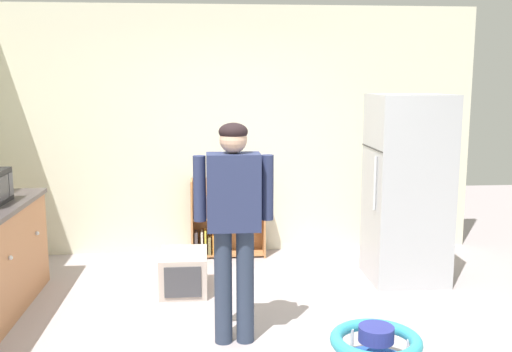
{
  "coord_description": "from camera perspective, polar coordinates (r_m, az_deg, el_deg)",
  "views": [
    {
      "loc": [
        -0.36,
        -4.07,
        1.92
      ],
      "look_at": [
        0.04,
        0.67,
        1.13
      ],
      "focal_mm": 40.88,
      "sensor_mm": 36.0,
      "label": 1
    }
  ],
  "objects": [
    {
      "name": "ground_plane",
      "position": [
        4.51,
        0.23,
        -15.7
      ],
      "size": [
        12.0,
        12.0,
        0.0
      ],
      "primitive_type": "plane",
      "color": "#A69A9D",
      "rests_on": "ground"
    },
    {
      "name": "standing_person",
      "position": [
        4.16,
        -2.19,
        -3.68
      ],
      "size": [
        0.57,
        0.22,
        1.62
      ],
      "color": "#2C374D",
      "rests_on": "ground"
    },
    {
      "name": "bookshelf",
      "position": [
        6.4,
        -3.3,
        -4.56
      ],
      "size": [
        0.8,
        0.28,
        0.85
      ],
      "color": "#B57948",
      "rests_on": "ground"
    },
    {
      "name": "baby_walker",
      "position": [
        4.08,
        11.62,
        -16.32
      ],
      "size": [
        0.6,
        0.6,
        0.32
      ],
      "color": "#2652B1",
      "rests_on": "ground"
    },
    {
      "name": "back_wall",
      "position": [
        6.43,
        -1.57,
        4.4
      ],
      "size": [
        5.2,
        0.06,
        2.7
      ],
      "primitive_type": "cube",
      "color": "silver",
      "rests_on": "ground"
    },
    {
      "name": "refrigerator",
      "position": [
        5.71,
        14.57,
        -1.21
      ],
      "size": [
        0.73,
        0.68,
        1.78
      ],
      "color": "#B7BABF",
      "rests_on": "ground"
    },
    {
      "name": "pet_carrier",
      "position": [
        5.42,
        -7.06,
        -9.31
      ],
      "size": [
        0.42,
        0.55,
        0.36
      ],
      "color": "beige",
      "rests_on": "ground"
    }
  ]
}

